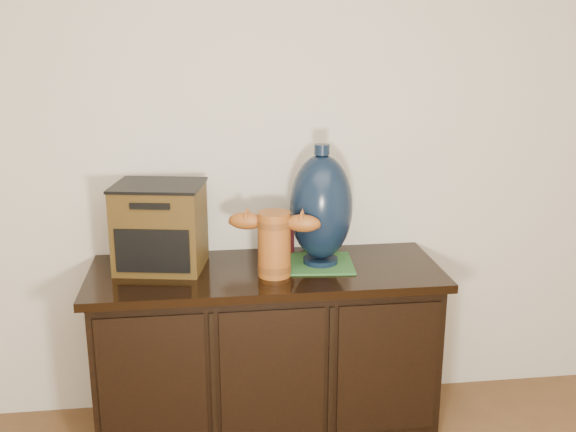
{
  "coord_description": "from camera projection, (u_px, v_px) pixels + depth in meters",
  "views": [
    {
      "loc": [
        -0.24,
        -0.4,
        1.73
      ],
      "look_at": [
        0.09,
        2.18,
        1.0
      ],
      "focal_mm": 42.0,
      "sensor_mm": 36.0,
      "label": 1
    }
  ],
  "objects": [
    {
      "name": "sideboard",
      "position": [
        266.0,
        350.0,
        2.9
      ],
      "size": [
        1.46,
        0.56,
        0.75
      ],
      "color": "black",
      "rests_on": "ground"
    },
    {
      "name": "terracotta_vessel",
      "position": [
        274.0,
        240.0,
        2.69
      ],
      "size": [
        0.37,
        0.17,
        0.27
      ],
      "rotation": [
        0.0,
        0.0,
        -0.28
      ],
      "color": "#9B511C",
      "rests_on": "sideboard"
    },
    {
      "name": "tv_radio",
      "position": [
        160.0,
        226.0,
        2.77
      ],
      "size": [
        0.4,
        0.35,
        0.36
      ],
      "rotation": [
        0.0,
        0.0,
        -0.19
      ],
      "color": "#402D10",
      "rests_on": "sideboard"
    },
    {
      "name": "green_mat",
      "position": [
        320.0,
        263.0,
        2.86
      ],
      "size": [
        0.3,
        0.3,
        0.01
      ],
      "primitive_type": "cube",
      "rotation": [
        0.0,
        0.0,
        -0.09
      ],
      "color": "#2B5E2A",
      "rests_on": "sideboard"
    },
    {
      "name": "lamp_base",
      "position": [
        321.0,
        208.0,
        2.79
      ],
      "size": [
        0.28,
        0.28,
        0.51
      ],
      "rotation": [
        0.0,
        0.0,
        -0.09
      ],
      "color": "black",
      "rests_on": "green_mat"
    },
    {
      "name": "spray_can",
      "position": [
        287.0,
        233.0,
        2.97
      ],
      "size": [
        0.06,
        0.06,
        0.19
      ],
      "color": "#580F19",
      "rests_on": "sideboard"
    }
  ]
}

